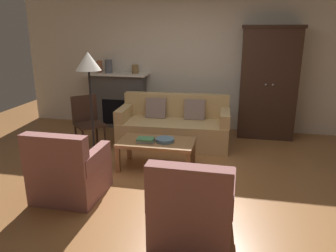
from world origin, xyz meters
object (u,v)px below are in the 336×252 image
(armoire, at_px, (268,83))
(mantel_vase_slate, at_px, (109,66))
(fruit_bowl, at_px, (165,140))
(side_chair_wooden, at_px, (87,119))
(fireplace, at_px, (119,99))
(armchair_near_right, at_px, (192,209))
(book_stack, at_px, (146,140))
(mantel_vase_terracotta, at_px, (99,67))
(mantel_vase_bronze, at_px, (135,69))
(armchair_near_left, at_px, (69,173))
(coffee_table, at_px, (157,144))
(floor_lamp, at_px, (89,68))
(dog, at_px, (45,154))
(couch, at_px, (174,127))

(armoire, xyz_separation_m, mantel_vase_slate, (-3.13, 0.06, 0.22))
(fruit_bowl, relative_size, side_chair_wooden, 0.30)
(side_chair_wooden, bearing_deg, fireplace, 86.43)
(armoire, height_order, fruit_bowl, armoire)
(armchair_near_right, bearing_deg, book_stack, 120.34)
(mantel_vase_terracotta, height_order, mantel_vase_slate, mantel_vase_slate)
(mantel_vase_bronze, relative_size, armchair_near_left, 0.20)
(coffee_table, bearing_deg, armoire, 48.43)
(armoire, bearing_deg, fruit_bowl, -129.24)
(fireplace, xyz_separation_m, mantel_vase_slate, (-0.18, -0.02, 0.68))
(book_stack, height_order, floor_lamp, floor_lamp)
(armchair_near_right, xyz_separation_m, side_chair_wooden, (-2.10, 2.20, 0.20))
(mantel_vase_terracotta, xyz_separation_m, dog, (0.08, -2.34, -0.99))
(fireplace, distance_m, coffee_table, 2.35)
(fruit_bowl, relative_size, dog, 0.50)
(couch, distance_m, mantel_vase_slate, 1.98)
(couch, bearing_deg, fruit_bowl, -86.28)
(mantel_vase_bronze, distance_m, armchair_near_left, 3.14)
(armoire, bearing_deg, mantel_vase_slate, 178.90)
(mantel_vase_bronze, xyz_separation_m, dog, (-0.68, -2.34, -0.96))
(book_stack, xyz_separation_m, dog, (-1.44, -0.31, -0.21))
(mantel_vase_slate, distance_m, dog, 2.55)
(side_chair_wooden, bearing_deg, coffee_table, -24.22)
(coffee_table, xyz_separation_m, book_stack, (-0.14, -0.08, 0.08))
(armchair_near_right, bearing_deg, couch, 104.37)
(floor_lamp, bearing_deg, mantel_vase_terracotta, 109.15)
(mantel_vase_slate, xyz_separation_m, armchair_near_right, (2.20, -3.53, -0.94))
(mantel_vase_bronze, height_order, side_chair_wooden, mantel_vase_bronze)
(mantel_vase_slate, relative_size, floor_lamp, 0.16)
(couch, xyz_separation_m, side_chair_wooden, (-1.42, -0.47, 0.19))
(mantel_vase_slate, height_order, mantel_vase_bronze, mantel_vase_slate)
(armoire, distance_m, floor_lamp, 3.29)
(coffee_table, bearing_deg, mantel_vase_slate, 126.90)
(couch, bearing_deg, armchair_near_left, -112.73)
(book_stack, distance_m, mantel_vase_slate, 2.54)
(floor_lamp, bearing_deg, armchair_near_right, -42.36)
(armoire, relative_size, armchair_near_right, 2.33)
(fruit_bowl, xyz_separation_m, dog, (-1.71, -0.39, -0.20))
(mantel_vase_bronze, bearing_deg, fireplace, 177.30)
(fireplace, height_order, coffee_table, fireplace)
(fruit_bowl, relative_size, mantel_vase_bronze, 1.55)
(coffee_table, distance_m, floor_lamp, 1.46)
(mantel_vase_slate, bearing_deg, side_chair_wooden, -85.88)
(floor_lamp, bearing_deg, fireplace, 98.66)
(fireplace, distance_m, armchair_near_right, 4.09)
(armchair_near_left, xyz_separation_m, dog, (-0.74, 0.67, -0.07))
(coffee_table, height_order, mantel_vase_bronze, mantel_vase_bronze)
(fruit_bowl, height_order, book_stack, book_stack)
(couch, xyz_separation_m, armchair_near_right, (0.68, -2.67, -0.00))
(fruit_bowl, relative_size, armchair_near_right, 0.31)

